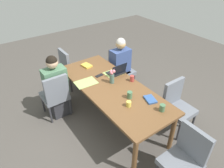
% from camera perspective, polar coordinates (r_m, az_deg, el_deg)
% --- Properties ---
extents(ground_plane, '(10.00, 10.00, 0.00)m').
position_cam_1_polar(ground_plane, '(3.85, -0.00, -9.99)').
color(ground_plane, '#4C4742').
extents(dining_table, '(2.24, 0.90, 0.76)m').
position_cam_1_polar(dining_table, '(3.42, -0.00, -1.75)').
color(dining_table, brown).
rests_on(dining_table, ground_plane).
extents(chair_near_left_near, '(0.44, 0.44, 0.90)m').
position_cam_1_polar(chair_near_left_near, '(4.46, 2.30, 4.75)').
color(chair_near_left_near, slate).
rests_on(chair_near_left_near, ground_plane).
extents(person_near_left_near, '(0.36, 0.40, 1.19)m').
position_cam_1_polar(person_near_left_near, '(4.36, 2.28, 4.45)').
color(person_near_left_near, '#2D2D33').
rests_on(person_near_left_near, ground_plane).
extents(chair_far_left_mid, '(0.44, 0.44, 0.90)m').
position_cam_1_polar(chair_far_left_mid, '(3.78, -15.45, -2.64)').
color(chair_far_left_mid, slate).
rests_on(chair_far_left_mid, ground_plane).
extents(person_far_left_mid, '(0.36, 0.40, 1.19)m').
position_cam_1_polar(person_far_left_mid, '(3.83, -15.12, -1.46)').
color(person_far_left_mid, '#2D2D33').
rests_on(person_far_left_mid, ground_plane).
extents(chair_head_right_left_far, '(0.44, 0.44, 0.90)m').
position_cam_1_polar(chair_head_right_left_far, '(4.55, -11.54, 4.71)').
color(chair_head_right_left_far, slate).
rests_on(chair_head_right_left_far, ground_plane).
extents(chair_head_left_right_near, '(0.44, 0.44, 0.90)m').
position_cam_1_polar(chair_head_left_right_near, '(2.86, 19.74, -18.53)').
color(chair_head_left_right_near, slate).
rests_on(chair_head_left_right_near, ground_plane).
extents(chair_near_right_mid, '(0.44, 0.44, 0.90)m').
position_cam_1_polar(chair_near_right_mid, '(3.58, 17.56, -5.32)').
color(chair_near_right_mid, slate).
rests_on(chair_near_right_mid, ground_plane).
extents(flower_vase, '(0.09, 0.09, 0.25)m').
position_cam_1_polar(flower_vase, '(3.40, 0.00, 2.14)').
color(flower_vase, '#4C6B60').
rests_on(flower_vase, dining_table).
extents(placemat_near_left_near, '(0.26, 0.36, 0.00)m').
position_cam_1_polar(placemat_near_left_near, '(3.74, 0.72, 3.14)').
color(placemat_near_left_near, '#9EBC66').
rests_on(placemat_near_left_near, dining_table).
extents(placemat_far_left_mid, '(0.28, 0.37, 0.00)m').
position_cam_1_polar(placemat_far_left_mid, '(3.49, -7.25, 0.40)').
color(placemat_far_left_mid, '#9EBC66').
rests_on(placemat_far_left_mid, dining_table).
extents(laptop_near_left_near, '(0.22, 0.32, 0.21)m').
position_cam_1_polar(laptop_near_left_near, '(3.69, 1.43, 3.48)').
color(laptop_near_left_near, black).
rests_on(laptop_near_left_near, dining_table).
extents(coffee_mug_near_left, '(0.07, 0.07, 0.10)m').
position_cam_1_polar(coffee_mug_near_left, '(3.50, 5.61, 1.56)').
color(coffee_mug_near_left, '#AD3D38').
rests_on(coffee_mug_near_left, dining_table).
extents(coffee_mug_near_right, '(0.08, 0.08, 0.11)m').
position_cam_1_polar(coffee_mug_near_right, '(2.95, 13.80, -6.46)').
color(coffee_mug_near_right, '#47704C').
rests_on(coffee_mug_near_right, dining_table).
extents(coffee_mug_centre_left, '(0.08, 0.08, 0.11)m').
position_cam_1_polar(coffee_mug_centre_left, '(3.11, 4.93, -3.03)').
color(coffee_mug_centre_left, '#47704C').
rests_on(coffee_mug_centre_left, dining_table).
extents(coffee_mug_centre_right, '(0.07, 0.07, 0.08)m').
position_cam_1_polar(coffee_mug_centre_right, '(2.96, 4.68, -5.54)').
color(coffee_mug_centre_right, '#DBC64C').
rests_on(coffee_mug_centre_right, dining_table).
extents(book_red_cover, '(0.22, 0.17, 0.03)m').
position_cam_1_polar(book_red_cover, '(3.97, -7.03, 5.13)').
color(book_red_cover, gold).
rests_on(book_red_cover, dining_table).
extents(book_blue_cover, '(0.23, 0.19, 0.03)m').
position_cam_1_polar(book_blue_cover, '(3.13, 10.58, -4.20)').
color(book_blue_cover, '#335693').
rests_on(book_blue_cover, dining_table).
extents(phone_black, '(0.09, 0.16, 0.01)m').
position_cam_1_polar(phone_black, '(3.66, -3.57, 2.38)').
color(phone_black, black).
rests_on(phone_black, dining_table).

